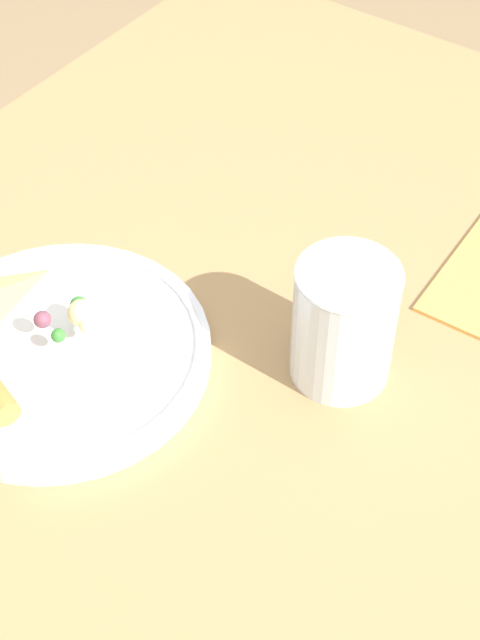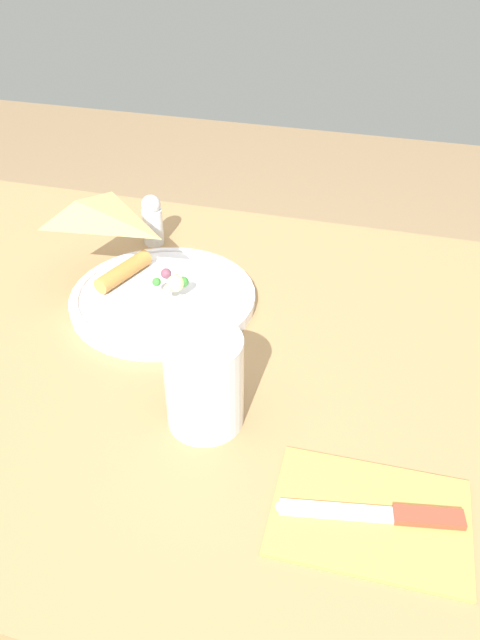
# 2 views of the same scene
# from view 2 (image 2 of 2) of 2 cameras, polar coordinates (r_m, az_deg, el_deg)

# --- Properties ---
(dining_table) EXTENTS (1.19, 0.78, 0.77)m
(dining_table) POSITION_cam_2_polar(r_m,az_deg,el_deg) (0.88, -4.76, -8.00)
(dining_table) COLOR #A87F51
(dining_table) RESTS_ON ground_plane
(plate_pizza) EXTENTS (0.26, 0.26, 0.06)m
(plate_pizza) POSITION_cam_2_polar(r_m,az_deg,el_deg) (0.89, -7.10, 2.32)
(plate_pizza) COLOR white
(plate_pizza) RESTS_ON dining_table
(milk_glass) EXTENTS (0.09, 0.09, 0.11)m
(milk_glass) POSITION_cam_2_polar(r_m,az_deg,el_deg) (0.68, -3.28, -5.96)
(milk_glass) COLOR white
(milk_glass) RESTS_ON dining_table
(napkin_folded) EXTENTS (0.19, 0.14, 0.00)m
(napkin_folded) POSITION_cam_2_polar(r_m,az_deg,el_deg) (0.64, 11.82, -17.16)
(napkin_folded) COLOR #E59E4C
(napkin_folded) RESTS_ON dining_table
(butter_knife) EXTENTS (0.18, 0.05, 0.01)m
(butter_knife) POSITION_cam_2_polar(r_m,az_deg,el_deg) (0.63, 12.66, -16.91)
(butter_knife) COLOR #99422D
(butter_knife) RESTS_ON napkin_folded
(salt_shaker) EXTENTS (0.03, 0.03, 0.08)m
(salt_shaker) POSITION_cam_2_polar(r_m,az_deg,el_deg) (1.02, -8.02, 9.07)
(salt_shaker) COLOR white
(salt_shaker) RESTS_ON dining_table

